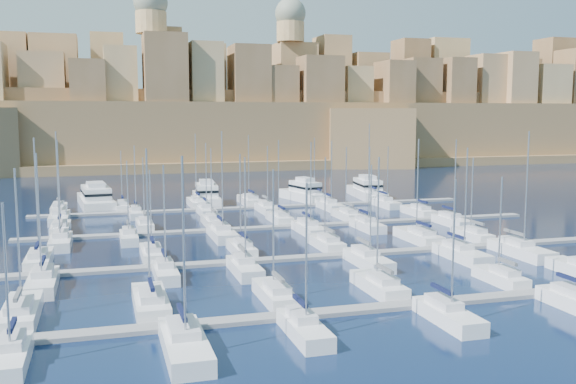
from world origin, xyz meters
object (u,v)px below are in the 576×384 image
object	(u,v)px
sailboat_2	(275,294)
motor_yacht_a	(96,198)
sailboat_4	(501,277)
motor_yacht_b	(206,195)
motor_yacht_c	(304,192)
sailboat_0	(21,313)
motor_yacht_d	(367,190)

from	to	relation	value
sailboat_2	motor_yacht_a	size ratio (longest dim) A/B	0.67
sailboat_2	sailboat_4	size ratio (longest dim) A/B	1.11
motor_yacht_a	motor_yacht_b	size ratio (longest dim) A/B	1.22
motor_yacht_b	motor_yacht_c	distance (m)	20.57
sailboat_0	motor_yacht_b	distance (m)	74.51
sailboat_0	sailboat_2	world-z (taller)	sailboat_0
sailboat_4	sailboat_2	bearing A→B (deg)	178.68
sailboat_0	motor_yacht_b	xyz separation A→B (m)	(27.48, 69.25, 0.98)
motor_yacht_b	motor_yacht_c	world-z (taller)	same
sailboat_2	sailboat_4	bearing A→B (deg)	-1.32
sailboat_2	motor_yacht_c	xyz separation A→B (m)	(24.99, 68.93, 0.99)
motor_yacht_a	motor_yacht_d	bearing A→B (deg)	-1.41
motor_yacht_a	motor_yacht_b	world-z (taller)	same
sailboat_0	motor_yacht_c	xyz separation A→B (m)	(48.03, 68.38, 0.98)
sailboat_4	motor_yacht_c	xyz separation A→B (m)	(0.03, 69.50, 1.01)
sailboat_4	motor_yacht_b	world-z (taller)	sailboat_4
motor_yacht_b	motor_yacht_d	distance (m)	35.30
motor_yacht_c	sailboat_2	bearing A→B (deg)	-109.93
motor_yacht_c	sailboat_4	bearing A→B (deg)	-90.02
sailboat_0	motor_yacht_a	bearing A→B (deg)	85.17
sailboat_2	motor_yacht_a	bearing A→B (deg)	103.43
sailboat_2	motor_yacht_a	xyz separation A→B (m)	(-17.06, 71.42, 0.99)
motor_yacht_d	motor_yacht_b	bearing A→B (deg)	-179.63
sailboat_0	motor_yacht_d	distance (m)	93.65
motor_yacht_c	motor_yacht_d	distance (m)	14.79
sailboat_2	motor_yacht_a	distance (m)	73.43
motor_yacht_a	motor_yacht_c	size ratio (longest dim) A/B	1.35
motor_yacht_c	motor_yacht_d	xyz separation A→B (m)	(14.75, 1.09, 0.00)
sailboat_0	motor_yacht_b	bearing A→B (deg)	68.35
sailboat_0	motor_yacht_c	distance (m)	83.57
motor_yacht_a	motor_yacht_d	size ratio (longest dim) A/B	1.17
sailboat_2	sailboat_4	world-z (taller)	sailboat_2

